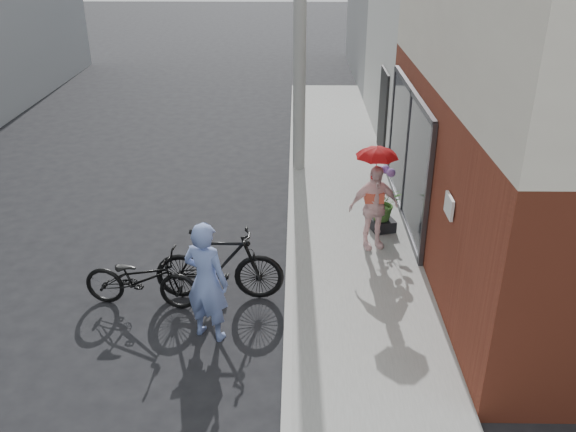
{
  "coord_description": "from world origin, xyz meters",
  "views": [
    {
      "loc": [
        1.04,
        -7.46,
        5.36
      ],
      "look_at": [
        0.92,
        1.33,
        1.1
      ],
      "focal_mm": 38.0,
      "sensor_mm": 36.0,
      "label": 1
    }
  ],
  "objects_px": {
    "bike_left": "(141,279)",
    "utility_pole": "(300,19)",
    "officer": "(206,282)",
    "planter": "(382,224)",
    "bike_right": "(219,265)",
    "kimono_woman": "(373,207)"
  },
  "relations": [
    {
      "from": "bike_left",
      "to": "bike_right",
      "type": "relative_size",
      "value": 0.9
    },
    {
      "from": "bike_left",
      "to": "utility_pole",
      "type": "bearing_deg",
      "value": -16.44
    },
    {
      "from": "officer",
      "to": "planter",
      "type": "height_order",
      "value": "officer"
    },
    {
      "from": "kimono_woman",
      "to": "planter",
      "type": "xyz_separation_m",
      "value": [
        0.28,
        0.65,
        -0.66
      ]
    },
    {
      "from": "bike_right",
      "to": "planter",
      "type": "bearing_deg",
      "value": -51.93
    },
    {
      "from": "officer",
      "to": "planter",
      "type": "distance_m",
      "value": 4.29
    },
    {
      "from": "officer",
      "to": "bike_right",
      "type": "height_order",
      "value": "officer"
    },
    {
      "from": "kimono_woman",
      "to": "bike_right",
      "type": "bearing_deg",
      "value": -163.79
    },
    {
      "from": "kimono_woman",
      "to": "planter",
      "type": "distance_m",
      "value": 0.97
    },
    {
      "from": "officer",
      "to": "planter",
      "type": "xyz_separation_m",
      "value": [
        2.85,
        3.14,
        -0.68
      ]
    },
    {
      "from": "bike_right",
      "to": "planter",
      "type": "xyz_separation_m",
      "value": [
        2.8,
        2.16,
        -0.37
      ]
    },
    {
      "from": "officer",
      "to": "bike_left",
      "type": "bearing_deg",
      "value": -11.05
    },
    {
      "from": "officer",
      "to": "bike_right",
      "type": "distance_m",
      "value": 1.02
    },
    {
      "from": "bike_left",
      "to": "kimono_woman",
      "type": "height_order",
      "value": "kimono_woman"
    },
    {
      "from": "utility_pole",
      "to": "bike_right",
      "type": "bearing_deg",
      "value": -102.95
    },
    {
      "from": "bike_left",
      "to": "planter",
      "type": "xyz_separation_m",
      "value": [
        3.98,
        2.38,
        -0.24
      ]
    },
    {
      "from": "utility_pole",
      "to": "bike_left",
      "type": "distance_m",
      "value": 6.79
    },
    {
      "from": "kimono_woman",
      "to": "planter",
      "type": "height_order",
      "value": "kimono_woman"
    },
    {
      "from": "bike_left",
      "to": "kimono_woman",
      "type": "relative_size",
      "value": 1.17
    },
    {
      "from": "kimono_woman",
      "to": "officer",
      "type": "bearing_deg",
      "value": -150.7
    },
    {
      "from": "planter",
      "to": "bike_right",
      "type": "bearing_deg",
      "value": -142.35
    },
    {
      "from": "bike_left",
      "to": "officer",
      "type": "bearing_deg",
      "value": -117.14
    }
  ]
}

